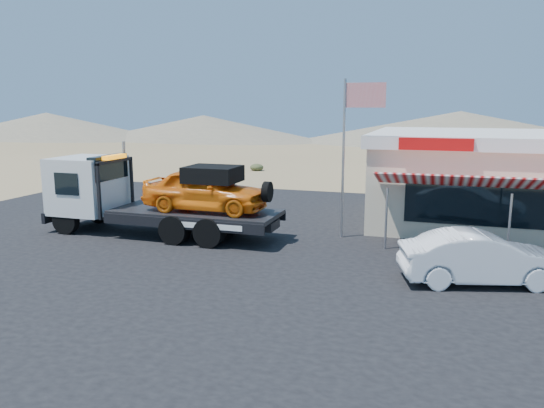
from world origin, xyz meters
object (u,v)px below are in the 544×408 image
object	(u,v)px
white_sedan	(481,258)
tow_truck	(155,193)
jerky_store	(496,178)
flagpole	(350,140)

from	to	relation	value
white_sedan	tow_truck	bearing A→B (deg)	63.47
jerky_store	flagpole	xyz separation A→B (m)	(-5.57, -4.47, 1.77)
white_sedan	flagpole	xyz separation A→B (m)	(-4.57, 4.10, 3.00)
white_sedan	jerky_store	world-z (taller)	jerky_store
tow_truck	white_sedan	world-z (taller)	tow_truck
flagpole	jerky_store	bearing A→B (deg)	38.79
jerky_store	flagpole	world-z (taller)	flagpole
white_sedan	jerky_store	size ratio (longest dim) A/B	0.44
jerky_store	flagpole	bearing A→B (deg)	-141.21
white_sedan	jerky_store	bearing A→B (deg)	-22.17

